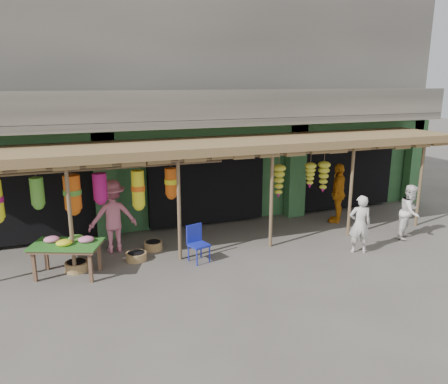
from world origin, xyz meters
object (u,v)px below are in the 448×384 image
object	(u,v)px
person_vendor	(338,193)
person_shopper	(113,216)
flower_table	(67,245)
blue_chair	(197,241)
person_right	(410,212)
person_front	(360,224)

from	to	relation	value
person_vendor	person_shopper	world-z (taller)	person_shopper
flower_table	person_vendor	xyz separation A→B (m)	(8.04, 1.19, 0.21)
flower_table	person_shopper	distance (m)	1.63
flower_table	blue_chair	bearing A→B (deg)	18.34
flower_table	person_right	bearing A→B (deg)	17.56
blue_chair	person_vendor	xyz separation A→B (m)	(5.06, 1.41, 0.43)
blue_chair	person_right	bearing A→B (deg)	-21.73
blue_chair	person_vendor	distance (m)	5.27
person_front	person_vendor	xyz separation A→B (m)	(0.98, 2.36, 0.18)
flower_table	person_vendor	distance (m)	8.13
flower_table	person_right	size ratio (longest dim) A/B	1.13
flower_table	person_shopper	xyz separation A→B (m)	(1.15, 1.14, 0.22)
flower_table	blue_chair	world-z (taller)	same
flower_table	person_front	bearing A→B (deg)	13.06
person_front	person_right	distance (m)	2.04
person_right	person_shopper	distance (m)	8.15
blue_chair	person_vendor	size ratio (longest dim) A/B	0.48
person_right	person_shopper	xyz separation A→B (m)	(-7.92, 1.92, 0.18)
person_right	person_shopper	world-z (taller)	person_shopper
blue_chair	person_vendor	world-z (taller)	person_vendor
flower_table	person_shopper	bearing A→B (deg)	67.34
blue_chair	flower_table	bearing A→B (deg)	159.44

